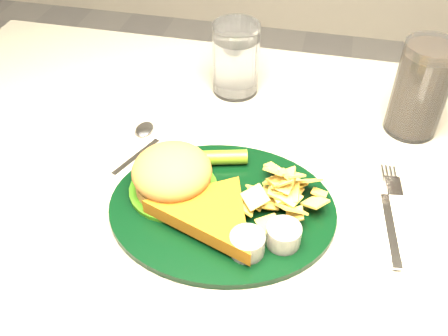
# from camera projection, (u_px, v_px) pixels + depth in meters

# --- Properties ---
(table) EXTENTS (1.20, 0.80, 0.75)m
(table) POSITION_uv_depth(u_px,v_px,m) (225.00, 308.00, 1.02)
(table) COLOR gray
(table) RESTS_ON ground
(dinner_plate) EXTENTS (0.34, 0.29, 0.07)m
(dinner_plate) POSITION_uv_depth(u_px,v_px,m) (222.00, 192.00, 0.68)
(dinner_plate) COLOR black
(dinner_plate) RESTS_ON table
(water_glass) EXTENTS (0.11, 0.11, 0.13)m
(water_glass) POSITION_uv_depth(u_px,v_px,m) (236.00, 59.00, 0.89)
(water_glass) COLOR silver
(water_glass) RESTS_ON table
(cola_glass) EXTENTS (0.11, 0.11, 0.16)m
(cola_glass) POSITION_uv_depth(u_px,v_px,m) (421.00, 89.00, 0.79)
(cola_glass) COLOR black
(cola_glass) RESTS_ON table
(fork_napkin) EXTENTS (0.15, 0.19, 0.01)m
(fork_napkin) POSITION_uv_depth(u_px,v_px,m) (390.00, 224.00, 0.68)
(fork_napkin) COLOR white
(fork_napkin) RESTS_ON table
(spoon) EXTENTS (0.09, 0.14, 0.01)m
(spoon) POSITION_uv_depth(u_px,v_px,m) (136.00, 156.00, 0.79)
(spoon) COLOR silver
(spoon) RESTS_ON table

